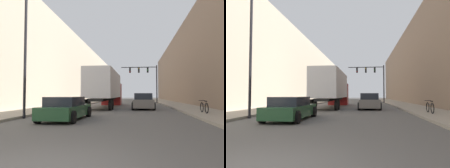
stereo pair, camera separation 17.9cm
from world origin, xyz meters
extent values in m
cube|color=gray|center=(6.81, 30.00, 0.07)|extent=(3.32, 80.00, 0.15)
cube|color=gray|center=(-6.81, 30.00, 0.07)|extent=(3.32, 80.00, 0.15)
cube|color=#846B56|center=(11.47, 30.00, 6.10)|extent=(6.00, 80.00, 12.20)
cube|color=beige|center=(-11.47, 30.00, 5.76)|extent=(6.00, 80.00, 11.51)
cube|color=silver|center=(-1.86, 19.84, 2.49)|extent=(2.56, 10.63, 2.79)
cube|color=black|center=(-1.86, 19.84, 0.95)|extent=(1.28, 10.63, 0.24)
cube|color=maroon|center=(-1.86, 26.38, 1.46)|extent=(2.56, 2.44, 2.91)
cylinder|color=black|center=(-2.99, 15.72, 0.50)|extent=(0.25, 1.00, 1.00)
cylinder|color=black|center=(-0.73, 15.72, 0.50)|extent=(0.25, 1.00, 1.00)
cylinder|color=black|center=(-2.99, 16.92, 0.50)|extent=(0.25, 1.00, 1.00)
cylinder|color=black|center=(-0.73, 16.92, 0.50)|extent=(0.25, 1.00, 1.00)
cylinder|color=black|center=(-2.99, 26.38, 0.50)|extent=(0.25, 1.00, 1.00)
cylinder|color=black|center=(-0.73, 26.38, 0.50)|extent=(0.25, 1.00, 1.00)
cube|color=#234C2D|center=(-2.32, 8.43, 0.49)|extent=(1.77, 4.76, 0.63)
cube|color=#1E232D|center=(-2.32, 8.19, 1.05)|extent=(1.56, 2.62, 0.49)
cylinder|color=black|center=(-3.20, 10.11, 0.32)|extent=(0.25, 0.64, 0.64)
cylinder|color=black|center=(-1.43, 10.11, 0.32)|extent=(0.25, 0.64, 0.64)
cylinder|color=black|center=(-3.20, 6.65, 0.32)|extent=(0.25, 0.64, 0.64)
cylinder|color=black|center=(-1.43, 6.65, 0.32)|extent=(0.25, 0.64, 0.64)
cube|color=slate|center=(2.21, 17.97, 0.58)|extent=(1.88, 4.55, 0.77)
cube|color=#1E232D|center=(2.21, 17.74, 1.25)|extent=(1.65, 2.50, 0.59)
cylinder|color=black|center=(1.27, 19.54, 0.35)|extent=(0.25, 0.70, 0.70)
cylinder|color=black|center=(3.15, 19.54, 0.35)|extent=(0.25, 0.70, 0.70)
cylinder|color=black|center=(1.27, 16.29, 0.35)|extent=(0.25, 0.70, 0.70)
cylinder|color=black|center=(3.15, 16.29, 0.35)|extent=(0.25, 0.70, 0.70)
cylinder|color=black|center=(5.00, 34.73, 3.26)|extent=(0.20, 0.20, 6.52)
cube|color=black|center=(1.92, 34.73, 6.22)|extent=(6.16, 0.12, 0.12)
cube|color=black|center=(3.46, 34.73, 5.71)|extent=(0.30, 0.24, 0.90)
sphere|color=green|center=(3.46, 34.59, 5.71)|extent=(0.18, 0.18, 0.18)
cube|color=black|center=(1.92, 34.73, 5.71)|extent=(0.30, 0.24, 0.90)
sphere|color=gold|center=(1.92, 34.59, 5.99)|extent=(0.18, 0.18, 0.18)
cube|color=black|center=(0.38, 34.73, 5.71)|extent=(0.30, 0.24, 0.90)
sphere|color=red|center=(0.38, 34.59, 5.43)|extent=(0.18, 0.18, 0.18)
cylinder|color=black|center=(-5.00, 8.64, 3.79)|extent=(0.16, 0.16, 7.58)
torus|color=black|center=(6.28, 11.63, 0.51)|extent=(0.06, 0.72, 0.72)
torus|color=black|center=(6.28, 12.74, 0.51)|extent=(0.06, 0.72, 0.72)
cube|color=black|center=(6.28, 12.19, 0.74)|extent=(0.04, 1.11, 0.04)
cube|color=black|center=(6.28, 11.78, 0.96)|extent=(0.12, 0.20, 0.06)
cube|color=black|center=(6.28, 12.69, 0.99)|extent=(0.44, 0.04, 0.04)
camera|label=1|loc=(1.70, -3.64, 1.41)|focal=35.00mm
camera|label=2|loc=(1.88, -3.62, 1.41)|focal=35.00mm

